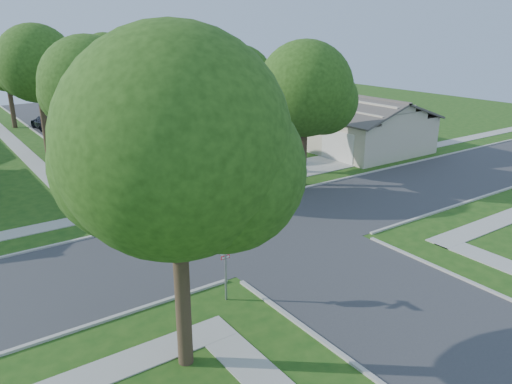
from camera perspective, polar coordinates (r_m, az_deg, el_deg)
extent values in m
plane|color=#1E4813|center=(24.18, 0.22, -4.24)|extent=(100.00, 100.00, 0.00)
cube|color=#333335|center=(24.18, 0.22, -4.23)|extent=(7.00, 100.00, 0.02)
cube|color=#9E9B91|center=(49.01, -11.61, 7.16)|extent=(1.20, 40.00, 0.04)
cube|color=#9E9B91|center=(45.70, -25.76, 4.89)|extent=(1.20, 40.00, 0.04)
cube|color=#9E9B91|center=(34.04, 4.23, 2.56)|extent=(8.80, 3.60, 0.05)
cube|color=gray|center=(17.70, -3.51, -8.40)|extent=(0.06, 0.06, 2.70)
cylinder|color=white|center=(17.35, -3.56, -6.04)|extent=(1.05, 0.02, 1.05)
cylinder|color=#B50C16|center=(17.35, -3.56, -6.04)|extent=(0.90, 0.03, 0.90)
cube|color=#B50C16|center=(17.55, -3.53, -7.44)|extent=(0.34, 0.03, 0.12)
cube|color=white|center=(17.55, -3.53, -7.44)|extent=(0.30, 0.03, 0.08)
cube|color=#0C5426|center=(17.13, -3.59, -4.31)|extent=(0.80, 0.02, 0.16)
cube|color=#0C5426|center=(17.06, -3.61, -3.75)|extent=(0.02, 0.80, 0.16)
cube|color=gray|center=(29.96, 2.41, 3.00)|extent=(0.06, 0.06, 2.70)
cylinder|color=white|center=(29.75, 2.43, 4.49)|extent=(1.05, 0.02, 1.05)
cylinder|color=#B50C16|center=(29.75, 2.43, 4.49)|extent=(0.90, 0.03, 0.90)
cube|color=#B50C16|center=(29.87, 2.42, 3.61)|extent=(0.34, 0.03, 0.12)
cube|color=white|center=(29.87, 2.42, 3.61)|extent=(0.30, 0.03, 0.08)
cube|color=#0C5426|center=(29.62, 2.44, 5.56)|extent=(0.80, 0.02, 0.16)
cube|color=#0C5426|center=(29.58, 2.45, 5.90)|extent=(0.02, 0.80, 0.16)
cylinder|color=#38281C|center=(33.22, -2.09, 5.67)|extent=(0.44, 0.44, 3.95)
sphere|color=#204110|center=(32.58, -2.17, 12.38)|extent=(4.80, 4.80, 4.80)
sphere|color=#204110|center=(32.71, -0.43, 11.36)|extent=(3.46, 3.46, 3.46)
sphere|color=#204110|center=(32.76, -3.82, 11.54)|extent=(3.26, 3.26, 3.26)
cylinder|color=#38281C|center=(43.57, -10.80, 8.67)|extent=(0.44, 0.44, 4.30)
sphere|color=#204110|center=(43.07, -11.16, 14.40)|extent=(5.40, 5.40, 5.40)
sphere|color=#204110|center=(43.02, -9.62, 13.58)|extent=(3.89, 3.89, 3.89)
sphere|color=#204110|center=(43.40, -12.49, 13.63)|extent=(3.67, 3.67, 3.67)
cylinder|color=#38281C|center=(55.57, -16.48, 10.27)|extent=(0.44, 0.44, 4.20)
sphere|color=#204110|center=(55.19, -16.88, 14.51)|extent=(5.00, 5.00, 5.00)
sphere|color=#204110|center=(55.04, -15.76, 13.94)|extent=(3.60, 3.60, 3.60)
sphere|color=#204110|center=(55.58, -17.79, 13.93)|extent=(3.40, 3.40, 3.40)
cylinder|color=#38281C|center=(29.33, -17.72, 3.35)|extent=(0.44, 0.44, 4.25)
sphere|color=#204110|center=(28.58, -18.56, 11.59)|extent=(5.20, 5.20, 5.20)
sphere|color=#204110|center=(28.43, -16.34, 10.45)|extent=(3.74, 3.74, 3.74)
sphere|color=#204110|center=(29.05, -20.33, 10.47)|extent=(3.54, 3.54, 3.54)
cylinder|color=#38281C|center=(40.70, -22.99, 6.96)|extent=(0.44, 0.44, 4.44)
sphere|color=#204110|center=(40.15, -23.82, 13.30)|extent=(5.60, 5.60, 5.60)
sphere|color=#204110|center=(39.87, -22.12, 12.46)|extent=(4.03, 4.03, 4.03)
sphere|color=#204110|center=(40.71, -25.10, 12.39)|extent=(3.81, 3.81, 3.81)
cylinder|color=#38281C|center=(53.38, -26.11, 8.69)|extent=(0.44, 0.44, 3.90)
sphere|color=#204110|center=(52.98, -26.69, 12.70)|extent=(4.60, 4.60, 4.60)
sphere|color=#204110|center=(52.70, -25.65, 12.19)|extent=(3.31, 3.31, 3.31)
cylinder|color=#38281C|center=(14.44, -8.36, -12.23)|extent=(0.44, 0.44, 4.04)
sphere|color=#204110|center=(12.75, -9.30, 5.57)|extent=(6.00, 6.00, 6.00)
sphere|color=#204110|center=(12.90, -3.76, 2.49)|extent=(4.32, 4.32, 4.32)
sphere|color=#204110|center=(13.22, -14.11, 3.03)|extent=(4.08, 4.08, 4.08)
cylinder|color=#38281C|center=(30.44, 5.40, 4.01)|extent=(0.44, 0.44, 3.54)
sphere|color=#204110|center=(29.69, 5.64, 11.67)|extent=(5.60, 5.60, 5.60)
sphere|color=#204110|center=(30.01, 7.75, 10.32)|extent=(4.03, 4.03, 4.03)
sphere|color=#204110|center=(29.77, 3.46, 10.66)|extent=(3.81, 3.81, 3.81)
cube|color=#C3B69A|center=(41.82, 9.60, 7.30)|extent=(8.00, 13.00, 2.80)
cube|color=#403B37|center=(42.90, 11.70, 10.23)|extent=(4.42, 13.60, 1.56)
cube|color=#403B37|center=(40.12, 7.67, 9.89)|extent=(4.42, 13.60, 1.56)
cube|color=silver|center=(36.40, 9.28, 5.17)|extent=(0.06, 3.20, 2.20)
cube|color=silver|center=(39.72, 4.71, 6.31)|extent=(0.06, 0.90, 2.00)
cube|color=#1E2633|center=(41.61, 2.44, 7.69)|extent=(0.06, 1.80, 1.10)
cube|color=#C3B69A|center=(55.91, -3.53, 10.30)|extent=(8.00, 13.00, 2.80)
cube|color=#403B37|center=(56.71, -1.80, 12.53)|extent=(4.42, 13.60, 1.56)
cube|color=#403B37|center=(54.64, -5.40, 12.23)|extent=(4.42, 13.60, 1.56)
cube|color=silver|center=(50.61, -5.12, 9.06)|extent=(0.06, 3.20, 2.20)
cube|color=silver|center=(54.57, -7.54, 9.55)|extent=(0.06, 0.90, 2.00)
cube|color=#1E2633|center=(56.79, -8.80, 10.40)|extent=(0.06, 1.80, 1.10)
imported|color=#5C1413|center=(33.99, 0.06, 3.76)|extent=(4.46, 2.67, 1.39)
imported|color=black|center=(46.87, -14.41, 7.34)|extent=(1.80, 4.31, 1.46)
imported|color=black|center=(51.71, -22.93, 7.37)|extent=(2.05, 4.53, 1.29)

